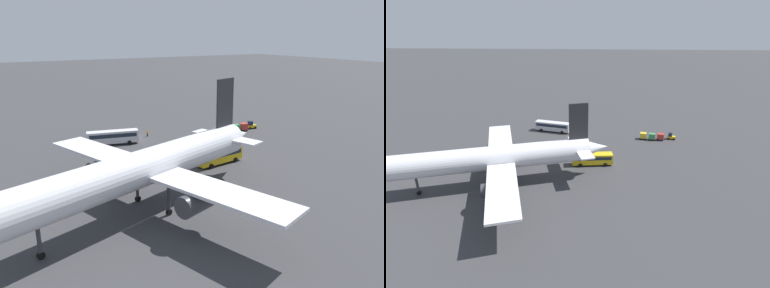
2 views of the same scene
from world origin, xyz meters
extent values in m
plane|color=#38383A|center=(0.00, 0.00, 0.00)|extent=(600.00, 600.00, 0.00)
cylinder|color=silver|center=(15.71, 39.04, 6.77)|extent=(43.39, 18.24, 5.20)
cone|color=silver|center=(-6.69, 31.93, 6.77)|extent=(7.87, 6.51, 4.68)
cube|color=silver|center=(9.77, 50.47, 6.12)|extent=(11.54, 20.96, 0.44)
cube|color=silver|center=(17.46, 26.28, 6.12)|extent=(11.54, 20.96, 0.44)
cube|color=#262628|center=(-3.11, 33.06, 13.53)|extent=(4.29, 1.67, 8.33)
cube|color=silver|center=(-3.53, 32.93, 7.29)|extent=(7.02, 13.83, 0.28)
cylinder|color=#38383D|center=(11.94, 47.98, 4.46)|extent=(5.88, 4.32, 2.86)
cylinder|color=#38383D|center=(17.79, 29.56, 4.46)|extent=(5.88, 4.32, 2.86)
cylinder|color=#38383D|center=(30.34, 43.68, 2.08)|extent=(0.50, 0.50, 4.16)
cylinder|color=black|center=(30.34, 43.68, 0.45)|extent=(1.01, 0.75, 0.90)
cylinder|color=#38383D|center=(12.59, 41.60, 2.08)|extent=(0.50, 0.50, 4.16)
cylinder|color=black|center=(12.59, 41.60, 0.45)|extent=(1.01, 0.75, 0.90)
cylinder|color=#38383D|center=(14.64, 35.15, 2.08)|extent=(0.50, 0.50, 4.16)
cylinder|color=black|center=(14.64, 35.15, 0.45)|extent=(1.01, 0.75, 0.90)
cube|color=silver|center=(7.15, 3.08, 1.85)|extent=(12.04, 5.33, 2.81)
cube|color=#192333|center=(7.15, 3.08, 2.34)|extent=(11.14, 5.14, 0.90)
cylinder|color=black|center=(11.01, 3.52, 0.50)|extent=(1.04, 0.53, 1.00)
cylinder|color=black|center=(10.37, 0.90, 0.50)|extent=(1.04, 0.53, 1.00)
cylinder|color=black|center=(3.93, 5.27, 0.50)|extent=(1.04, 0.53, 1.00)
cylinder|color=black|center=(3.28, 2.64, 0.50)|extent=(1.04, 0.53, 1.00)
cube|color=gold|center=(-6.33, 27.21, 1.74)|extent=(10.51, 3.71, 2.59)
cube|color=#192333|center=(-6.33, 27.21, 2.20)|extent=(9.69, 3.65, 0.83)
cylinder|color=black|center=(-3.32, 28.90, 0.50)|extent=(1.03, 0.41, 1.00)
cylinder|color=black|center=(-3.01, 26.24, 0.50)|extent=(1.03, 0.41, 1.00)
cylinder|color=black|center=(-9.65, 28.18, 0.50)|extent=(1.03, 0.41, 1.00)
cylinder|color=black|center=(-9.35, 25.52, 0.50)|extent=(1.03, 0.41, 1.00)
cube|color=gold|center=(-30.70, 7.98, 0.65)|extent=(2.61, 1.74, 0.70)
cube|color=#192333|center=(-30.29, 7.89, 1.55)|extent=(1.29, 1.36, 1.10)
cylinder|color=black|center=(-29.74, 8.50, 0.30)|extent=(0.63, 0.33, 0.60)
cylinder|color=black|center=(-30.01, 7.13, 0.30)|extent=(0.63, 0.33, 0.60)
cylinder|color=black|center=(-31.39, 8.83, 0.30)|extent=(0.63, 0.33, 0.60)
cylinder|color=black|center=(-31.66, 7.45, 0.30)|extent=(0.63, 0.33, 0.60)
cylinder|color=#1E1E2D|center=(-2.71, 0.78, 0.42)|extent=(0.32, 0.32, 0.85)
cylinder|color=orange|center=(-2.71, 0.78, 1.18)|extent=(0.38, 0.38, 0.65)
sphere|color=tan|center=(-2.71, 0.78, 1.62)|extent=(0.24, 0.24, 0.24)
cube|color=#38383D|center=(-27.12, 8.86, 0.41)|extent=(2.25, 1.99, 0.10)
cube|color=#B72D28|center=(-27.12, 8.86, 1.26)|extent=(2.14, 1.90, 1.60)
cylinder|color=black|center=(-26.26, 9.37, 0.18)|extent=(0.38, 0.18, 0.36)
cylinder|color=black|center=(-26.48, 8.11, 0.18)|extent=(0.38, 0.18, 0.36)
cylinder|color=black|center=(-27.76, 9.62, 0.18)|extent=(0.38, 0.18, 0.36)
cylinder|color=black|center=(-27.98, 8.36, 0.18)|extent=(0.38, 0.18, 0.36)
cube|color=#38383D|center=(-24.52, 8.91, 0.41)|extent=(2.25, 1.99, 0.10)
cube|color=#38844C|center=(-24.52, 8.91, 1.26)|extent=(2.14, 1.90, 1.60)
cylinder|color=black|center=(-23.66, 9.41, 0.18)|extent=(0.38, 0.18, 0.36)
cylinder|color=black|center=(-23.87, 8.15, 0.18)|extent=(0.38, 0.18, 0.36)
cylinder|color=black|center=(-25.16, 9.67, 0.18)|extent=(0.38, 0.18, 0.36)
cylinder|color=black|center=(-25.37, 8.41, 0.18)|extent=(0.38, 0.18, 0.36)
cube|color=#38383D|center=(-21.91, 8.41, 0.41)|extent=(2.25, 1.99, 0.10)
cube|color=gold|center=(-21.91, 8.41, 1.26)|extent=(2.14, 1.90, 1.60)
cylinder|color=black|center=(-21.05, 8.92, 0.18)|extent=(0.38, 0.18, 0.36)
cylinder|color=black|center=(-21.27, 7.65, 0.18)|extent=(0.38, 0.18, 0.36)
cylinder|color=black|center=(-22.55, 9.17, 0.18)|extent=(0.38, 0.18, 0.36)
cylinder|color=black|center=(-22.77, 7.91, 0.18)|extent=(0.38, 0.18, 0.36)
camera|label=1|loc=(34.90, 84.92, 24.93)|focal=35.00mm
camera|label=2|loc=(-6.70, 96.47, 34.51)|focal=28.00mm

